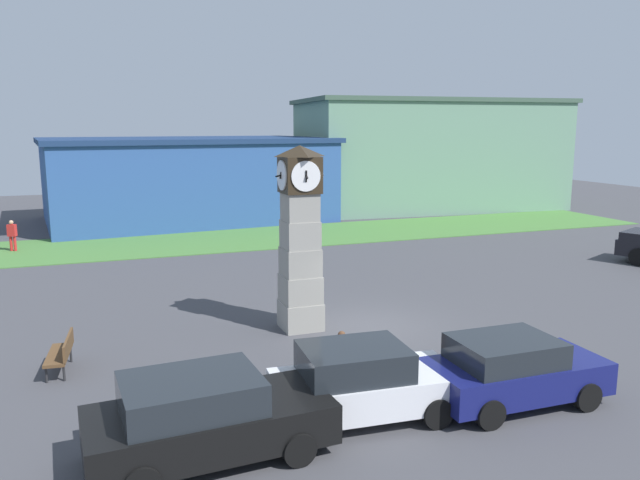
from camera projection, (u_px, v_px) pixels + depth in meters
ground_plane at (370, 327)px, 19.18m from camera, size 88.53×88.53×0.00m
clock_tower at (300, 241)px, 18.61m from camera, size 1.49×1.42×5.55m
bollard_near_tower at (328, 372)px, 14.58m from camera, size 0.24×0.24×0.87m
bollard_mid_row at (341, 349)px, 15.93m from camera, size 0.22×0.22×0.96m
car_navy_sedan at (205, 417)px, 11.48m from camera, size 4.59×2.29×1.63m
car_near_tower at (363, 382)px, 13.08m from camera, size 4.05×2.12×1.60m
car_by_building at (512, 370)px, 13.80m from camera, size 4.01×2.00×1.53m
bench at (62, 352)px, 15.62m from camera, size 0.68×1.64×0.90m
pedestrian_near_bench at (12, 234)px, 30.53m from camera, size 0.46×0.39×1.56m
warehouse_blue_far at (186, 179)px, 40.92m from camera, size 18.68×12.92×5.34m
storefront_low_left at (427, 154)px, 47.07m from camera, size 19.77×11.58×8.01m
grass_verge_far at (208, 241)px, 33.44m from camera, size 53.12×6.95×0.04m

